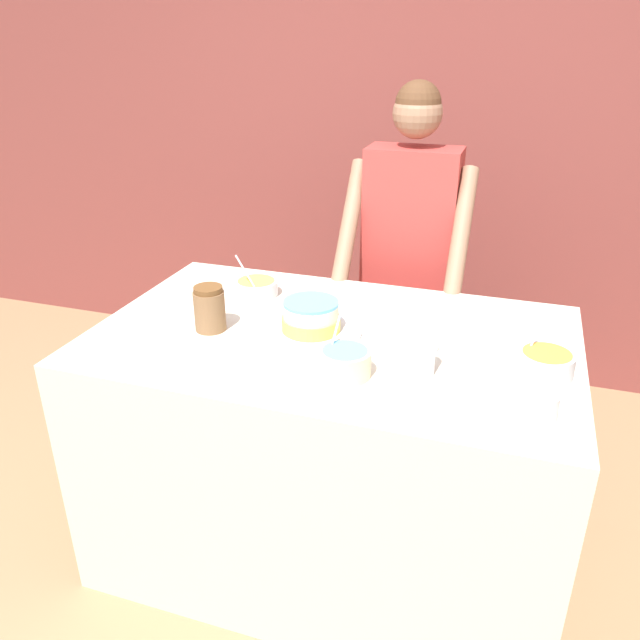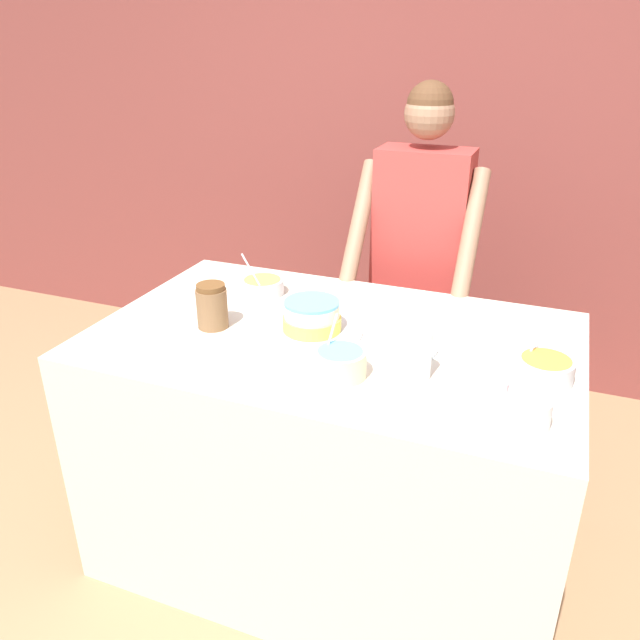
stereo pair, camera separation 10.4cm
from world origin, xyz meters
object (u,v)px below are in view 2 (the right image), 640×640
person_baker (420,243)px  ceramic_plate (401,347)px  frosting_bowl_orange (545,369)px  stoneware_jar (212,306)px  drinking_glass (418,354)px  frosting_bowl_blue (340,362)px  cake (312,319)px  frosting_bowl_yellow (262,286)px  frosting_bowl_pink (523,410)px

person_baker → ceramic_plate: bearing=-80.6°
frosting_bowl_orange → stoneware_jar: bearing=-178.4°
person_baker → drinking_glass: (0.22, -0.96, -0.02)m
person_baker → drinking_glass: size_ratio=11.42×
person_baker → frosting_bowl_blue: (0.01, -1.03, -0.05)m
drinking_glass → cake: bearing=157.7°
frosting_bowl_orange → stoneware_jar: frosting_bowl_orange is taller
frosting_bowl_yellow → frosting_bowl_pink: frosting_bowl_pink is taller
ceramic_plate → drinking_glass: bearing=-60.5°
frosting_bowl_yellow → person_baker: bearing=49.2°
cake → drinking_glass: (0.39, -0.16, 0.03)m
frosting_bowl_pink → stoneware_jar: 1.05m
person_baker → frosting_bowl_blue: size_ratio=9.62×
frosting_bowl_orange → frosting_bowl_blue: (-0.55, -0.18, 0.01)m
person_baker → cake: bearing=-102.2°
frosting_bowl_blue → drinking_glass: 0.22m
person_baker → frosting_bowl_pink: size_ratio=8.63×
frosting_bowl_orange → ceramic_plate: 0.43m
frosting_bowl_yellow → frosting_bowl_pink: bearing=-29.0°
person_baker → frosting_bowl_blue: person_baker is taller
person_baker → frosting_bowl_orange: 1.02m
cake → frosting_bowl_pink: frosting_bowl_pink is taller
frosting_bowl_orange → drinking_glass: frosting_bowl_orange is taller
stoneware_jar → frosting_bowl_blue: bearing=-16.8°
person_baker → frosting_bowl_yellow: (-0.47, -0.55, -0.06)m
person_baker → frosting_bowl_yellow: size_ratio=9.58×
frosting_bowl_orange → frosting_bowl_pink: frosting_bowl_pink is taller
frosting_bowl_pink → ceramic_plate: frosting_bowl_pink is taller
frosting_bowl_blue → frosting_bowl_pink: frosting_bowl_pink is taller
frosting_bowl_blue → stoneware_jar: bearing=163.2°
frosting_bowl_blue → frosting_bowl_orange: bearing=18.5°
frosting_bowl_yellow → frosting_bowl_blue: bearing=-44.7°
cake → frosting_bowl_yellow: 0.39m
frosting_bowl_orange → person_baker: bearing=123.6°
frosting_bowl_yellow → ceramic_plate: bearing=-22.4°
ceramic_plate → frosting_bowl_pink: bearing=-37.8°
drinking_glass → stoneware_jar: stoneware_jar is taller
person_baker → frosting_bowl_pink: (0.52, -1.11, -0.04)m
person_baker → frosting_bowl_blue: bearing=-89.3°
stoneware_jar → cake: bearing=14.1°
frosting_bowl_orange → frosting_bowl_yellow: bearing=164.0°
frosting_bowl_yellow → stoneware_jar: (-0.02, -0.33, 0.04)m
frosting_bowl_yellow → ceramic_plate: frosting_bowl_yellow is taller
frosting_bowl_yellow → frosting_bowl_pink: 1.14m
person_baker → frosting_bowl_blue: 1.03m
cake → ceramic_plate: size_ratio=1.46×
cake → ceramic_plate: (0.31, -0.01, -0.04)m
frosting_bowl_orange → frosting_bowl_pink: bearing=-98.6°
cake → frosting_bowl_orange: 0.74m
person_baker → frosting_bowl_yellow: bearing=-130.8°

